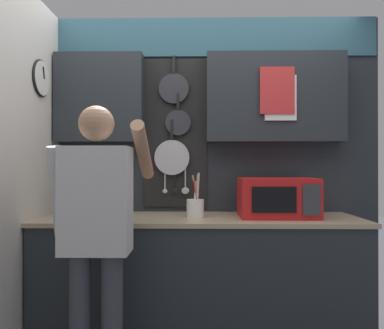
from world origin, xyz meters
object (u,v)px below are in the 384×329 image
microwave (277,198)px  person (97,223)px  utensil_crock (195,206)px  knife_block (85,204)px

microwave → person: person is taller
microwave → person: size_ratio=0.33×
utensil_crock → person: size_ratio=0.19×
microwave → knife_block: microwave is taller
utensil_crock → person: bearing=-134.8°
knife_block → microwave: bearing=-0.0°
microwave → knife_block: (-1.37, 0.00, -0.05)m
utensil_crock → microwave: bearing=-0.2°
utensil_crock → person: (-0.55, -0.56, -0.04)m
utensil_crock → person: 0.78m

